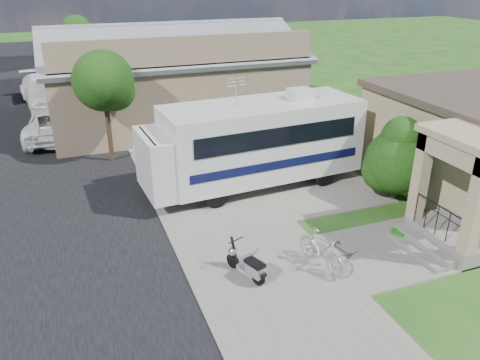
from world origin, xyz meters
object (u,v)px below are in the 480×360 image
object	(u,v)px
motorhome	(254,141)
scooter	(248,265)
pickup_truck	(56,122)
shrub	(399,158)
van	(45,90)
garden_hose	(398,235)
bicycle	(321,252)

from	to	relation	value
motorhome	scooter	distance (m)	5.99
pickup_truck	shrub	bearing A→B (deg)	139.75
van	pickup_truck	bearing A→B (deg)	-94.67
van	garden_hose	world-z (taller)	van
bicycle	pickup_truck	world-z (taller)	pickup_truck
motorhome	scooter	xyz separation A→B (m)	(-2.35, -5.35, -1.32)
scooter	shrub	bearing A→B (deg)	1.22
garden_hose	motorhome	bearing A→B (deg)	117.52
bicycle	garden_hose	world-z (taller)	bicycle
motorhome	garden_hose	xyz separation A→B (m)	(2.62, -5.02, -1.65)
bicycle	pickup_truck	bearing A→B (deg)	102.59
pickup_truck	van	distance (m)	6.64
bicycle	van	world-z (taller)	van
motorhome	bicycle	bearing A→B (deg)	-97.54
bicycle	garden_hose	xyz separation A→B (m)	(2.99, 0.57, -0.43)
shrub	scooter	size ratio (longest dim) A/B	2.18
bicycle	van	size ratio (longest dim) A/B	0.30
van	bicycle	bearing A→B (deg)	-80.56
shrub	garden_hose	xyz separation A→B (m)	(-1.53, -2.25, -1.44)
bicycle	pickup_truck	size ratio (longest dim) A/B	0.32
motorhome	garden_hose	distance (m)	5.90
garden_hose	bicycle	bearing A→B (deg)	-169.22
scooter	pickup_truck	world-z (taller)	pickup_truck
pickup_truck	garden_hose	distance (m)	16.46
pickup_truck	van	size ratio (longest dim) A/B	0.92
scooter	van	distance (m)	21.04
motorhome	van	world-z (taller)	motorhome
motorhome	pickup_truck	distance (m)	10.89
scooter	garden_hose	distance (m)	4.99
motorhome	bicycle	world-z (taller)	motorhome
scooter	bicycle	bearing A→B (deg)	-27.40
shrub	van	xyz separation A→B (m)	(-11.35, 17.90, -0.68)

